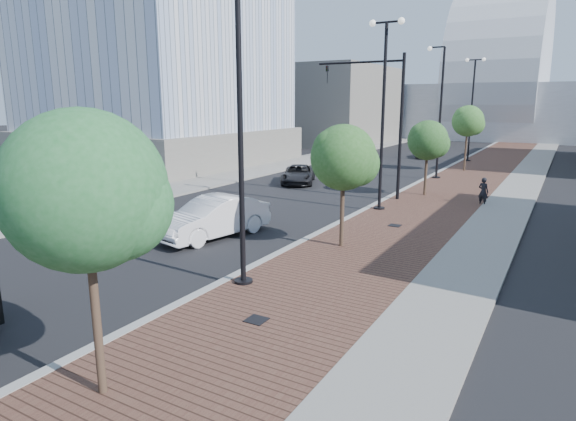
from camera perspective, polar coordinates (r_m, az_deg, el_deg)
The scene contains 22 objects.
sidewalk at distance 42.03m, azimuth 22.70°, elevation 4.24°, with size 7.00×140.00×0.12m, color #4C2D23.
concrete_strip at distance 41.78m, azimuth 26.37°, elevation 3.87°, with size 2.40×140.00×0.13m, color slate.
curb at distance 42.60m, azimuth 18.03°, elevation 4.71°, with size 0.30×140.00×0.14m, color gray.
west_sidewalk at distance 47.02m, azimuth 2.31°, elevation 5.99°, with size 4.00×140.00×0.12m, color slate.
white_sedan at distance 20.16m, azimuth -8.75°, elevation -0.80°, with size 1.76×5.04×1.66m, color silver.
dark_car_mid at distance 33.32m, azimuth 1.22°, elevation 4.26°, with size 2.06×4.48×1.24m, color black.
dark_car_far at distance 50.76m, azimuth 15.91°, elevation 6.61°, with size 1.65×4.07×1.18m, color black.
pedestrian at distance 27.92m, azimuth 21.90°, elevation 2.05°, with size 0.57×0.37×1.55m, color black.
streetlight_1 at distance 14.06m, azimuth -5.95°, elevation 8.03°, with size 1.44×0.56×9.21m.
streetlight_2 at distance 24.73m, azimuth 11.06°, elevation 10.91°, with size 1.72×0.56×9.28m.
streetlight_3 at distance 36.31m, azimuth 17.20°, elevation 10.29°, with size 1.44×0.56×9.21m.
streetlight_4 at distance 48.05m, azimuth 20.69°, elevation 11.04°, with size 1.72×0.56×9.28m.
traffic_mast at distance 27.86m, azimuth 11.36°, elevation 11.39°, with size 5.09×0.20×8.00m.
tree_0 at distance 9.01m, azimuth -22.41°, elevation 2.07°, with size 2.83×2.83×5.37m.
tree_1 at distance 17.95m, azimuth 6.67°, elevation 6.14°, with size 2.46×2.42×4.68m.
tree_2 at distance 29.32m, azimuth 16.14°, elevation 7.88°, with size 2.34×2.29×4.45m.
tree_3 at distance 41.02m, azimuth 20.39°, elevation 9.78°, with size 2.46×2.42×5.22m.
tower_podium at distance 46.88m, azimuth -14.50°, elevation 7.36°, with size 19.00×19.00×3.00m, color slate.
convention_center at distance 87.02m, azimuth 23.48°, elevation 11.93°, with size 50.00×30.00×50.00m.
commercial_block_nw at distance 67.74m, azimuth 5.05°, elevation 12.15°, with size 14.00×20.00×10.00m, color slate.
utility_cover_1 at distance 12.47m, azimuth -3.72°, elevation -12.65°, with size 0.50×0.50×0.02m, color black.
utility_cover_2 at distance 21.96m, azimuth 12.40°, elevation -1.72°, with size 0.50×0.50×0.02m, color black.
Camera 1 is at (8.71, -1.35, 5.44)m, focal length 30.37 mm.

